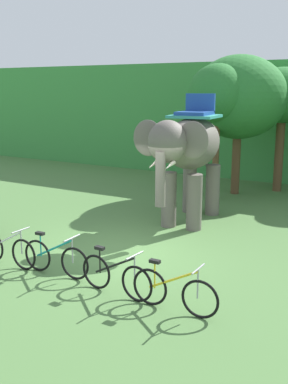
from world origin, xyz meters
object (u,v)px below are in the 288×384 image
object	(u,v)px
tree_center	(239,98)
bike_black	(116,276)
tree_far_left	(283,96)
bike_white	(7,249)
elephant	(189,149)
bike_yellow	(174,291)
tree_center_right	(218,94)
bike_teal	(56,258)

from	to	relation	value
tree_center	bike_black	distance (m)	10.24
tree_far_left	bike_white	bearing A→B (deg)	-106.56
elephant	bike_yellow	bearing A→B (deg)	-67.59
elephant	bike_white	world-z (taller)	elephant
tree_center_right	bike_yellow	xyz separation A→B (m)	(2.61, -8.54, -3.34)
bike_black	elephant	bearing A→B (deg)	99.61
tree_center	bike_yellow	xyz separation A→B (m)	(2.26, -9.72, -3.21)
tree_center	bike_white	bearing A→B (deg)	-101.61
elephant	bike_teal	distance (m)	5.40
bike_white	bike_black	bearing A→B (deg)	-0.81
tree_center_right	bike_white	size ratio (longest dim) A/B	2.79
tree_center_right	bike_teal	size ratio (longest dim) A/B	2.79
tree_far_left	bike_teal	distance (m)	11.46
bike_yellow	tree_far_left	bearing A→B (deg)	95.11
elephant	bike_black	bearing A→B (deg)	-80.39
tree_center	bike_yellow	distance (m)	10.49
bike_black	bike_white	bearing A→B (deg)	179.19
elephant	bike_white	bearing A→B (deg)	-112.03
tree_far_left	tree_center	bearing A→B (deg)	-134.41
tree_center_right	bike_teal	xyz separation A→B (m)	(-0.31, -8.33, -3.34)
elephant	bike_white	xyz separation A→B (m)	(-2.08, -5.14, -1.82)
tree_center_right	bike_yellow	bearing A→B (deg)	-72.97
tree_center_right	bike_white	xyz separation A→B (m)	(-1.62, -8.45, -3.34)
bike_teal	bike_yellow	bearing A→B (deg)	-4.00
bike_teal	tree_center	bearing A→B (deg)	85.96
bike_teal	elephant	bearing A→B (deg)	81.26
tree_center_right	bike_teal	world-z (taller)	tree_center_right
tree_far_left	bike_teal	xyz separation A→B (m)	(-1.94, -10.82, -3.25)
tree_far_left	bike_black	world-z (taller)	tree_far_left
tree_center_right	elephant	size ratio (longest dim) A/B	1.14
tree_center	bike_black	xyz separation A→B (m)	(0.98, -9.68, -3.21)
tree_center	tree_far_left	distance (m)	1.82
bike_teal	bike_white	bearing A→B (deg)	-174.84
tree_center	bike_black	world-z (taller)	tree_center
bike_white	elephant	bearing A→B (deg)	67.97
bike_white	bike_black	size ratio (longest dim) A/B	1.00
tree_center_right	bike_white	distance (m)	9.23
tree_center_right	bike_yellow	size ratio (longest dim) A/B	2.79
tree_center	tree_far_left	world-z (taller)	tree_center
tree_center	elephant	distance (m)	4.71
tree_center	elephant	bearing A→B (deg)	-88.71
tree_center	tree_far_left	size ratio (longest dim) A/B	1.09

